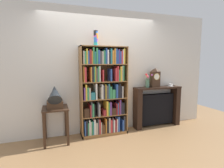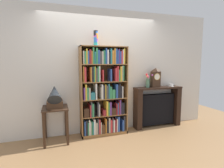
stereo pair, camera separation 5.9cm
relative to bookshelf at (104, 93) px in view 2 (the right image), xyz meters
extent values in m
cube|color=#997047|center=(0.00, -0.11, -0.89)|extent=(8.03, 6.40, 0.02)
cube|color=silver|center=(0.18, 0.22, 0.44)|extent=(5.03, 0.08, 2.65)
cube|color=olive|center=(-0.47, 0.01, 0.04)|extent=(0.02, 0.34, 1.85)
cube|color=olive|center=(0.48, 0.01, 0.04)|extent=(0.02, 0.34, 1.85)
cube|color=brown|center=(0.00, 0.18, 0.04)|extent=(0.97, 0.01, 1.85)
cube|color=olive|center=(0.00, 0.01, 0.96)|extent=(0.97, 0.34, 0.02)
cube|color=olive|center=(0.00, 0.01, -0.85)|extent=(0.97, 0.34, 0.06)
cube|color=#2D519E|center=(-0.42, -0.03, -0.68)|extent=(0.02, 0.24, 0.29)
cube|color=black|center=(-0.39, -0.02, -0.67)|extent=(0.03, 0.26, 0.31)
cube|color=#388E56|center=(-0.36, 0.00, -0.69)|extent=(0.02, 0.29, 0.26)
cube|color=white|center=(-0.33, -0.03, -0.66)|extent=(0.02, 0.24, 0.32)
cube|color=white|center=(-0.31, -0.01, -0.68)|extent=(0.02, 0.27, 0.28)
cube|color=#388E56|center=(-0.28, -0.01, -0.68)|extent=(0.02, 0.27, 0.28)
cube|color=teal|center=(-0.26, -0.02, -0.69)|extent=(0.02, 0.26, 0.27)
cube|color=white|center=(-0.23, -0.03, -0.67)|extent=(0.03, 0.24, 0.31)
cube|color=#B2A893|center=(-0.19, 0.00, -0.70)|extent=(0.04, 0.29, 0.24)
cube|color=#424247|center=(-0.15, -0.01, -0.66)|extent=(0.02, 0.27, 0.32)
cube|color=#C63338|center=(-0.12, -0.01, -0.67)|extent=(0.03, 0.28, 0.30)
cube|color=#B2A893|center=(-0.09, 0.00, -0.70)|extent=(0.02, 0.29, 0.24)
cube|color=#472D1C|center=(-0.04, -0.02, -0.73)|extent=(0.06, 0.25, 0.18)
cube|color=orange|center=(0.01, 0.00, -0.67)|extent=(0.02, 0.29, 0.31)
cube|color=black|center=(0.05, -0.02, -0.69)|extent=(0.04, 0.27, 0.26)
cube|color=#B2A893|center=(0.09, -0.03, -0.66)|extent=(0.03, 0.24, 0.32)
cube|color=#C63338|center=(0.13, -0.01, -0.69)|extent=(0.04, 0.27, 0.27)
cube|color=#424247|center=(0.16, -0.01, -0.67)|extent=(0.02, 0.27, 0.31)
cube|color=white|center=(0.19, -0.03, -0.69)|extent=(0.03, 0.23, 0.26)
cube|color=maroon|center=(0.23, -0.01, -0.69)|extent=(0.03, 0.27, 0.26)
cube|color=white|center=(0.26, -0.01, -0.68)|extent=(0.02, 0.27, 0.28)
cube|color=#2D519E|center=(0.30, 0.00, -0.66)|extent=(0.04, 0.29, 0.32)
cube|color=#2D519E|center=(0.39, -0.02, -0.70)|extent=(0.04, 0.26, 0.24)
cube|color=#424247|center=(0.43, -0.01, -0.67)|extent=(0.02, 0.29, 0.31)
cube|color=olive|center=(0.00, 0.01, -0.46)|extent=(0.94, 0.32, 0.02)
cube|color=#382316|center=(-0.38, -0.05, -0.36)|extent=(0.10, 0.19, 0.18)
cube|color=#C63338|center=(-0.31, 0.00, -0.33)|extent=(0.02, 0.29, 0.24)
cube|color=#424247|center=(-0.28, -0.04, -0.29)|extent=(0.02, 0.23, 0.31)
cube|color=#388E56|center=(-0.25, -0.03, -0.32)|extent=(0.03, 0.23, 0.27)
cube|color=black|center=(-0.22, -0.01, -0.32)|extent=(0.02, 0.28, 0.25)
cube|color=#424247|center=(-0.15, -0.03, -0.30)|extent=(0.03, 0.24, 0.29)
cube|color=white|center=(-0.12, -0.02, -0.32)|extent=(0.02, 0.26, 0.25)
cube|color=maroon|center=(-0.01, -0.01, -0.39)|extent=(0.06, 0.27, 0.12)
cube|color=gold|center=(0.04, -0.02, -0.30)|extent=(0.04, 0.25, 0.30)
cube|color=#388E56|center=(0.08, -0.01, -0.31)|extent=(0.02, 0.27, 0.27)
cube|color=#663884|center=(0.11, -0.03, -0.31)|extent=(0.04, 0.24, 0.27)
cube|color=#382316|center=(0.19, -0.05, -0.38)|extent=(0.09, 0.21, 0.15)
cube|color=maroon|center=(0.25, -0.02, -0.33)|extent=(0.03, 0.26, 0.24)
cube|color=#2D519E|center=(0.28, -0.04, -0.33)|extent=(0.02, 0.22, 0.25)
cube|color=maroon|center=(0.30, -0.03, -0.31)|extent=(0.02, 0.24, 0.27)
cube|color=#663884|center=(0.33, -0.02, -0.29)|extent=(0.02, 0.25, 0.31)
cube|color=black|center=(0.36, 0.00, -0.32)|extent=(0.03, 0.29, 0.25)
cube|color=black|center=(0.40, 0.00, -0.33)|extent=(0.03, 0.29, 0.24)
cube|color=olive|center=(0.00, 0.01, -0.10)|extent=(0.94, 0.32, 0.02)
cube|color=#663884|center=(-0.42, -0.03, 0.03)|extent=(0.03, 0.23, 0.25)
cube|color=gold|center=(-0.39, -0.02, 0.06)|extent=(0.03, 0.26, 0.31)
cube|color=#388E56|center=(-0.36, -0.02, 0.03)|extent=(0.03, 0.26, 0.24)
cube|color=#B2A893|center=(-0.32, -0.02, 0.02)|extent=(0.03, 0.26, 0.24)
cube|color=teal|center=(-0.25, -0.04, -0.02)|extent=(0.08, 0.21, 0.14)
cube|color=white|center=(-0.18, -0.01, 0.06)|extent=(0.03, 0.28, 0.32)
cube|color=#B2A893|center=(-0.08, -0.01, 0.03)|extent=(0.02, 0.27, 0.24)
cube|color=white|center=(-0.06, -0.02, 0.05)|extent=(0.02, 0.25, 0.30)
cube|color=#424247|center=(-0.03, -0.04, 0.04)|extent=(0.02, 0.23, 0.28)
cube|color=black|center=(-0.01, -0.03, 0.04)|extent=(0.02, 0.24, 0.28)
cube|color=gold|center=(0.01, 0.00, 0.05)|extent=(0.02, 0.29, 0.30)
cube|color=#424247|center=(0.04, -0.04, 0.04)|extent=(0.04, 0.22, 0.27)
cube|color=teal|center=(0.08, -0.01, 0.05)|extent=(0.02, 0.27, 0.30)
cube|color=#388E56|center=(0.12, 0.00, 0.03)|extent=(0.04, 0.29, 0.25)
cube|color=#388E56|center=(0.18, -0.04, 0.00)|extent=(0.07, 0.21, 0.18)
cube|color=#2D519E|center=(0.25, -0.03, 0.05)|extent=(0.04, 0.24, 0.29)
cube|color=black|center=(0.29, -0.03, 0.04)|extent=(0.03, 0.23, 0.27)
cube|color=black|center=(0.32, -0.03, 0.05)|extent=(0.02, 0.23, 0.30)
cube|color=black|center=(0.35, 0.00, 0.03)|extent=(0.03, 0.29, 0.25)
cube|color=white|center=(0.38, -0.01, 0.03)|extent=(0.02, 0.28, 0.24)
cube|color=olive|center=(0.00, 0.01, 0.25)|extent=(0.94, 0.32, 0.02)
cube|color=orange|center=(-0.43, -0.01, 0.41)|extent=(0.02, 0.28, 0.31)
cube|color=#C63338|center=(-0.40, -0.01, 0.40)|extent=(0.04, 0.28, 0.29)
cube|color=orange|center=(-0.28, -0.03, 0.41)|extent=(0.02, 0.24, 0.30)
cube|color=black|center=(-0.25, -0.01, 0.41)|extent=(0.04, 0.27, 0.30)
cube|color=#388E56|center=(-0.22, -0.03, 0.41)|extent=(0.02, 0.24, 0.30)
cube|color=gold|center=(-0.20, -0.03, 0.41)|extent=(0.02, 0.24, 0.30)
cube|color=#424247|center=(-0.17, -0.02, 0.39)|extent=(0.03, 0.26, 0.27)
cube|color=#388E56|center=(-0.14, -0.02, 0.41)|extent=(0.02, 0.25, 0.30)
cube|color=white|center=(-0.11, -0.01, 0.41)|extent=(0.02, 0.27, 0.31)
cube|color=#C63338|center=(-0.04, -0.02, 0.38)|extent=(0.02, 0.26, 0.24)
cube|color=#2D519E|center=(0.13, -0.03, 0.39)|extent=(0.03, 0.24, 0.25)
cube|color=#C63338|center=(0.23, -0.03, 0.39)|extent=(0.04, 0.23, 0.26)
cube|color=#C63338|center=(0.27, -0.01, 0.41)|extent=(0.03, 0.27, 0.31)
cube|color=#388E56|center=(0.30, -0.03, 0.38)|extent=(0.02, 0.23, 0.24)
cube|color=gold|center=(0.34, -0.03, 0.41)|extent=(0.03, 0.24, 0.30)
cube|color=#B2A893|center=(0.37, -0.01, 0.42)|extent=(0.02, 0.27, 0.32)
cube|color=#388E56|center=(0.40, -0.02, 0.42)|extent=(0.02, 0.25, 0.32)
cube|color=olive|center=(0.00, 0.01, 0.61)|extent=(0.94, 0.32, 0.02)
cube|color=#B2A893|center=(-0.42, -0.02, 0.74)|extent=(0.03, 0.25, 0.25)
cube|color=#388E56|center=(-0.39, -0.01, 0.73)|extent=(0.03, 0.27, 0.24)
cube|color=gold|center=(-0.36, -0.02, 0.76)|extent=(0.03, 0.26, 0.29)
cube|color=#2D519E|center=(-0.33, -0.03, 0.74)|extent=(0.03, 0.24, 0.25)
cube|color=maroon|center=(-0.29, -0.02, 0.75)|extent=(0.04, 0.26, 0.28)
cube|color=orange|center=(-0.26, -0.03, 0.74)|extent=(0.02, 0.23, 0.25)
cube|color=#388E56|center=(-0.23, 0.00, 0.77)|extent=(0.03, 0.29, 0.32)
cube|color=teal|center=(-0.20, -0.03, 0.73)|extent=(0.02, 0.23, 0.24)
cube|color=#388E56|center=(-0.16, -0.04, 0.77)|extent=(0.03, 0.22, 0.31)
cube|color=#2D519E|center=(-0.13, -0.01, 0.75)|extent=(0.03, 0.28, 0.27)
cube|color=#424247|center=(-0.09, -0.02, 0.74)|extent=(0.03, 0.26, 0.25)
cube|color=#B2A893|center=(-0.05, -0.01, 0.74)|extent=(0.03, 0.28, 0.25)
cube|color=#388E56|center=(-0.02, -0.01, 0.75)|extent=(0.02, 0.28, 0.27)
cube|color=teal|center=(0.00, -0.01, 0.74)|extent=(0.02, 0.28, 0.26)
cube|color=#2D519E|center=(0.03, -0.01, 0.77)|extent=(0.02, 0.28, 0.31)
cube|color=white|center=(0.06, -0.02, 0.75)|extent=(0.03, 0.26, 0.28)
cube|color=black|center=(0.09, 0.00, 0.73)|extent=(0.03, 0.29, 0.24)
cube|color=teal|center=(0.13, -0.02, 0.77)|extent=(0.03, 0.25, 0.30)
cube|color=orange|center=(0.16, -0.03, 0.75)|extent=(0.04, 0.24, 0.27)
cube|color=orange|center=(0.21, -0.01, 0.77)|extent=(0.03, 0.28, 0.31)
cube|color=#2D519E|center=(0.24, 0.00, 0.77)|extent=(0.03, 0.29, 0.30)
cube|color=#2D519E|center=(0.27, -0.02, 0.75)|extent=(0.02, 0.26, 0.27)
cube|color=#663884|center=(0.30, -0.03, 0.76)|extent=(0.02, 0.24, 0.30)
cube|color=#2D519E|center=(0.33, -0.03, 0.74)|extent=(0.02, 0.24, 0.25)
cube|color=#C63338|center=(0.36, -0.01, 0.74)|extent=(0.03, 0.28, 0.26)
cube|color=white|center=(0.38, -0.02, 0.76)|extent=(0.02, 0.26, 0.29)
cube|color=gold|center=(0.41, 0.00, 0.77)|extent=(0.03, 0.29, 0.31)
cylinder|color=blue|center=(-0.14, 0.05, 1.02)|extent=(0.08, 0.08, 0.11)
cylinder|color=#28B2B7|center=(-0.15, 0.05, 1.04)|extent=(0.08, 0.08, 0.11)
cylinder|color=white|center=(-0.15, 0.05, 1.06)|extent=(0.08, 0.08, 0.11)
cylinder|color=orange|center=(-0.14, 0.05, 1.08)|extent=(0.08, 0.08, 0.11)
cylinder|color=blue|center=(-0.14, 0.05, 1.10)|extent=(0.08, 0.08, 0.11)
cylinder|color=pink|center=(-0.14, 0.05, 1.12)|extent=(0.08, 0.08, 0.11)
cylinder|color=purple|center=(-0.14, 0.05, 1.13)|extent=(0.08, 0.08, 0.11)
cylinder|color=red|center=(-0.14, 0.05, 1.15)|extent=(0.08, 0.08, 0.11)
cylinder|color=orange|center=(-0.14, 0.05, 1.17)|extent=(0.08, 0.08, 0.11)
cylinder|color=pink|center=(-0.14, 0.05, 1.19)|extent=(0.08, 0.08, 0.11)
cylinder|color=blue|center=(-0.14, 0.05, 1.21)|extent=(0.08, 0.08, 0.11)
cylinder|color=black|center=(-0.14, 0.05, 1.23)|extent=(0.08, 0.08, 0.11)
cube|color=#382316|center=(-0.98, -0.08, -0.22)|extent=(0.47, 0.51, 0.02)
cube|color=#382316|center=(-1.18, -0.30, -0.56)|extent=(0.04, 0.04, 0.65)
cube|color=#382316|center=(-0.77, -0.30, -0.56)|extent=(0.04, 0.04, 0.65)
cube|color=#382316|center=(-1.18, 0.15, -0.56)|extent=(0.04, 0.04, 0.65)
cube|color=#382316|center=(-0.77, 0.15, -0.56)|extent=(0.04, 0.04, 0.65)
cube|color=#472D1C|center=(-0.98, -0.08, -0.14)|extent=(0.29, 0.30, 0.13)
cylinder|color=black|center=(-0.98, -0.08, -0.07)|extent=(0.25, 0.25, 0.01)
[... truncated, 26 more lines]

